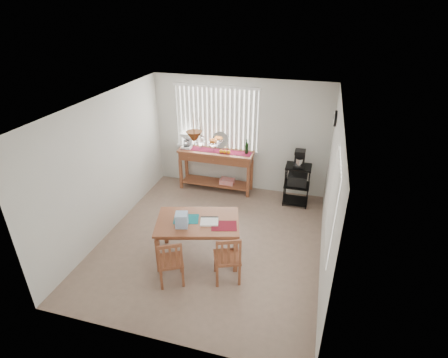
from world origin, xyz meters
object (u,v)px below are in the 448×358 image
(wire_cart, at_px, (297,181))
(chair_right, at_px, (227,258))
(sideboard, at_px, (216,161))
(chair_left, at_px, (171,262))
(cart_items, at_px, (300,158))
(dining_table, at_px, (198,225))

(wire_cart, xyz_separation_m, chair_right, (-0.83, -2.72, -0.11))
(sideboard, distance_m, chair_right, 3.09)
(chair_left, xyz_separation_m, chair_right, (0.84, 0.29, 0.02))
(sideboard, relative_size, wire_cart, 1.90)
(chair_left, bearing_deg, sideboard, 93.73)
(cart_items, height_order, dining_table, cart_items)
(dining_table, height_order, chair_right, chair_right)
(sideboard, distance_m, chair_left, 3.21)
(dining_table, distance_m, chair_right, 0.80)
(chair_left, bearing_deg, cart_items, 61.06)
(sideboard, xyz_separation_m, cart_items, (1.88, -0.16, 0.35))
(wire_cart, xyz_separation_m, chair_left, (-1.67, -3.01, -0.13))
(dining_table, xyz_separation_m, chair_right, (0.64, -0.44, -0.22))
(chair_left, bearing_deg, dining_table, 74.59)
(dining_table, bearing_deg, chair_left, -105.41)
(chair_left, distance_m, chair_right, 0.89)
(dining_table, bearing_deg, wire_cart, 57.23)
(sideboard, distance_m, cart_items, 1.92)
(dining_table, bearing_deg, sideboard, 99.45)
(cart_items, height_order, chair_right, cart_items)
(sideboard, xyz_separation_m, wire_cart, (1.88, -0.17, -0.18))
(cart_items, height_order, chair_left, cart_items)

